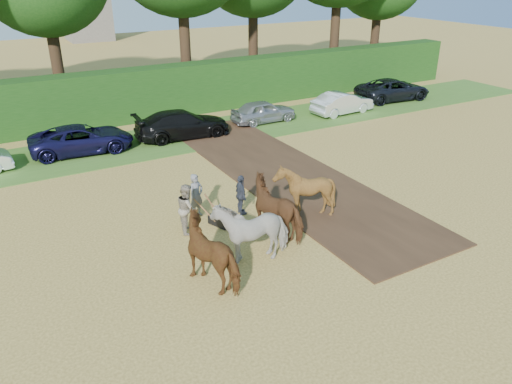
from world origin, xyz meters
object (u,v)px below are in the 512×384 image
object	(u,v)px
plough_team	(264,217)
parked_cars	(204,121)
spectator_far	(241,195)
spectator_near	(187,208)

from	to	relation	value
plough_team	parked_cars	world-z (taller)	plough_team
spectator_far	parked_cars	size ratio (longest dim) A/B	0.04
spectator_far	spectator_near	bearing A→B (deg)	105.01
spectator_near	parked_cars	bearing A→B (deg)	-12.41
spectator_far	parked_cars	distance (m)	10.10
spectator_near	spectator_far	distance (m)	2.25
spectator_far	plough_team	bearing A→B (deg)	178.85
spectator_near	spectator_far	bearing A→B (deg)	-68.63
parked_cars	spectator_near	bearing A→B (deg)	-117.06
spectator_near	parked_cars	size ratio (longest dim) A/B	0.05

